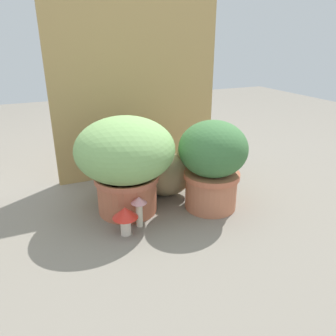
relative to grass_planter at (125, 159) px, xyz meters
name	(u,v)px	position (x,y,z in m)	size (l,w,h in m)	color
ground_plane	(143,214)	(0.05, -0.06, -0.25)	(6.00, 6.00, 0.00)	slate
cardboard_backdrop	(137,85)	(0.20, 0.41, 0.25)	(0.90, 0.03, 0.99)	tan
grass_planter	(125,159)	(0.00, 0.00, 0.00)	(0.43, 0.43, 0.43)	#BB6748
leafy_planter	(212,162)	(0.36, -0.12, -0.03)	(0.30, 0.30, 0.40)	#C07150
cat	(169,172)	(0.23, 0.07, -0.13)	(0.36, 0.27, 0.32)	tan
mushroom_ornament_pink	(139,206)	(0.00, -0.15, -0.16)	(0.07, 0.07, 0.13)	beige
mushroom_ornament_red	(125,216)	(-0.07, -0.19, -0.16)	(0.10, 0.10, 0.12)	silver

